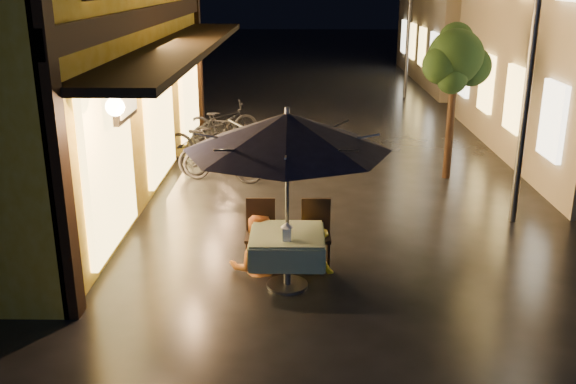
{
  "coord_description": "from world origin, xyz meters",
  "views": [
    {
      "loc": [
        -0.69,
        -8.41,
        3.99
      ],
      "look_at": [
        -0.84,
        0.05,
        1.15
      ],
      "focal_mm": 40.0,
      "sensor_mm": 36.0,
      "label": 1
    }
  ],
  "objects_px": {
    "patio_umbrella": "(287,132)",
    "person_yellow": "(311,222)",
    "person_orange": "(256,216)",
    "streetlamp_near": "(532,49)",
    "cafe_table": "(287,246)",
    "table_lantern": "(287,230)",
    "bicycle_0": "(222,160)"
  },
  "relations": [
    {
      "from": "cafe_table",
      "to": "person_orange",
      "type": "bearing_deg",
      "value": 130.23
    },
    {
      "from": "patio_umbrella",
      "to": "person_yellow",
      "type": "relative_size",
      "value": 1.87
    },
    {
      "from": "cafe_table",
      "to": "bicycle_0",
      "type": "relative_size",
      "value": 0.57
    },
    {
      "from": "person_yellow",
      "to": "bicycle_0",
      "type": "height_order",
      "value": "person_yellow"
    },
    {
      "from": "person_orange",
      "to": "person_yellow",
      "type": "height_order",
      "value": "person_orange"
    },
    {
      "from": "bicycle_0",
      "to": "patio_umbrella",
      "type": "bearing_deg",
      "value": -148.49
    },
    {
      "from": "streetlamp_near",
      "to": "cafe_table",
      "type": "distance_m",
      "value": 5.16
    },
    {
      "from": "streetlamp_near",
      "to": "person_orange",
      "type": "bearing_deg",
      "value": -154.85
    },
    {
      "from": "streetlamp_near",
      "to": "table_lantern",
      "type": "xyz_separation_m",
      "value": [
        -3.84,
        -2.8,
        -2.0
      ]
    },
    {
      "from": "cafe_table",
      "to": "person_yellow",
      "type": "distance_m",
      "value": 0.66
    },
    {
      "from": "cafe_table",
      "to": "person_yellow",
      "type": "bearing_deg",
      "value": 60.37
    },
    {
      "from": "patio_umbrella",
      "to": "person_orange",
      "type": "xyz_separation_m",
      "value": [
        -0.45,
        0.53,
        -1.34
      ]
    },
    {
      "from": "person_orange",
      "to": "person_yellow",
      "type": "relative_size",
      "value": 1.14
    },
    {
      "from": "person_yellow",
      "to": "bicycle_0",
      "type": "distance_m",
      "value": 4.5
    },
    {
      "from": "streetlamp_near",
      "to": "person_yellow",
      "type": "relative_size",
      "value": 2.98
    },
    {
      "from": "table_lantern",
      "to": "person_orange",
      "type": "height_order",
      "value": "person_orange"
    },
    {
      "from": "patio_umbrella",
      "to": "person_yellow",
      "type": "distance_m",
      "value": 1.58
    },
    {
      "from": "person_orange",
      "to": "cafe_table",
      "type": "bearing_deg",
      "value": 124.29
    },
    {
      "from": "streetlamp_near",
      "to": "person_yellow",
      "type": "bearing_deg",
      "value": -150.62
    },
    {
      "from": "cafe_table",
      "to": "patio_umbrella",
      "type": "distance_m",
      "value": 1.56
    },
    {
      "from": "streetlamp_near",
      "to": "table_lantern",
      "type": "relative_size",
      "value": 16.92
    },
    {
      "from": "streetlamp_near",
      "to": "cafe_table",
      "type": "relative_size",
      "value": 4.27
    },
    {
      "from": "cafe_table",
      "to": "person_yellow",
      "type": "height_order",
      "value": "person_yellow"
    },
    {
      "from": "table_lantern",
      "to": "bicycle_0",
      "type": "bearing_deg",
      "value": 105.89
    },
    {
      "from": "person_orange",
      "to": "bicycle_0",
      "type": "bearing_deg",
      "value": -82.99
    },
    {
      "from": "streetlamp_near",
      "to": "person_orange",
      "type": "height_order",
      "value": "streetlamp_near"
    },
    {
      "from": "person_orange",
      "to": "bicycle_0",
      "type": "distance_m",
      "value": 4.3
    },
    {
      "from": "person_orange",
      "to": "streetlamp_near",
      "type": "bearing_deg",
      "value": -160.79
    },
    {
      "from": "cafe_table",
      "to": "person_orange",
      "type": "distance_m",
      "value": 0.73
    },
    {
      "from": "person_orange",
      "to": "person_yellow",
      "type": "xyz_separation_m",
      "value": [
        0.77,
        0.03,
        -0.1
      ]
    },
    {
      "from": "cafe_table",
      "to": "table_lantern",
      "type": "distance_m",
      "value": 0.41
    },
    {
      "from": "cafe_table",
      "to": "person_orange",
      "type": "relative_size",
      "value": 0.61
    }
  ]
}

